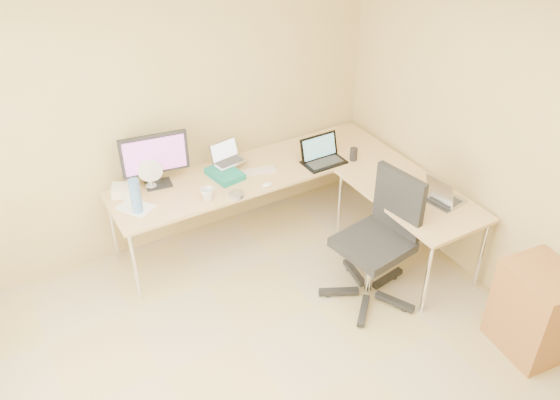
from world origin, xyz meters
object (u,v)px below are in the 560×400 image
monitor (155,160)px  office_chair (372,249)px  laptop_center (229,153)px  desk_return (406,227)px  keyboard (255,172)px  desk_fan (149,174)px  laptop_return (447,191)px  mug (208,194)px  laptop_black (324,151)px  cabinet (536,311)px  water_bottle (136,196)px  desk_main (256,203)px

monitor → office_chair: 1.95m
monitor → laptop_center: monitor is taller
desk_return → keyboard: 1.43m
laptop_center → desk_fan: (-0.72, 0.05, -0.02)m
desk_return → office_chair: (-0.56, -0.22, 0.14)m
laptop_return → keyboard: bearing=34.6°
mug → office_chair: 1.42m
monitor → laptop_black: monitor is taller
cabinet → water_bottle: bearing=142.7°
water_bottle → office_chair: (1.54, -1.11, -0.38)m
laptop_black → mug: size_ratio=3.43×
desk_return → office_chair: office_chair is taller
desk_fan → desk_return: bearing=-15.0°
laptop_return → water_bottle: bearing=54.1°
mug → laptop_black: bearing=0.9°
laptop_black → cabinet: (0.52, -2.06, -0.49)m
desk_fan → cabinet: desk_fan is taller
desk_main → water_bottle: size_ratio=8.80×
desk_main → desk_fan: 1.05m
office_chair → desk_fan: bearing=124.3°
desk_fan → office_chair: bearing=-29.5°
monitor → keyboard: bearing=-7.9°
desk_fan → office_chair: (1.32, -1.42, -0.36)m
keyboard → office_chair: size_ratio=0.33×
laptop_return → cabinet: laptop_return is taller
office_chair → mug: bearing=126.0°
laptop_black → water_bottle: 1.74m
desk_return → laptop_return: 0.55m
laptop_return → mug: bearing=50.0°
office_chair → cabinet: (0.71, -1.06, -0.14)m
desk_main → office_chair: 1.29m
laptop_center → water_bottle: size_ratio=0.97×
desk_return → cabinet: (0.15, -1.27, -0.01)m
monitor → mug: size_ratio=5.08×
desk_main → water_bottle: bearing=-174.8°
desk_return → mug: mug is taller
mug → desk_fan: bearing=128.6°
cabinet → office_chair: bearing=130.5°
laptop_black → office_chair: size_ratio=0.34×
laptop_center → laptop_return: 1.91m
desk_return → mug: size_ratio=11.57×
monitor → water_bottle: 0.43m
desk_return → cabinet: 1.28m
desk_main → monitor: bearing=166.6°
office_chair → laptop_return: bearing=-10.8°
desk_fan → laptop_return: (2.03, -1.44, -0.02)m
mug → water_bottle: size_ratio=0.37×
desk_main → mug: 0.74m
laptop_black → cabinet: 2.18m
keyboard → cabinet: keyboard is taller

